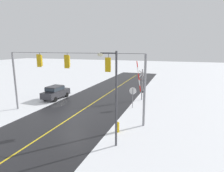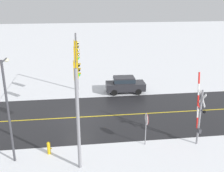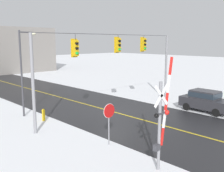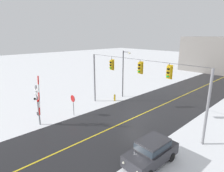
{
  "view_description": "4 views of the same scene",
  "coord_description": "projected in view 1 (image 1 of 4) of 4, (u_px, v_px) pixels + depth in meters",
  "views": [
    {
      "loc": [
        -9.53,
        15.69,
        6.73
      ],
      "look_at": [
        -3.62,
        -1.36,
        3.04
      ],
      "focal_mm": 30.55,
      "sensor_mm": 36.0,
      "label": 1
    },
    {
      "loc": [
        -20.89,
        -0.15,
        9.93
      ],
      "look_at": [
        -1.74,
        -2.64,
        3.3
      ],
      "focal_mm": 42.85,
      "sensor_mm": 36.0,
      "label": 2
    },
    {
      "loc": [
        -14.45,
        -14.62,
        5.69
      ],
      "look_at": [
        -2.68,
        -2.45,
        2.79
      ],
      "focal_mm": 42.02,
      "sensor_mm": 36.0,
      "label": 3
    },
    {
      "loc": [
        11.65,
        -14.42,
        8.51
      ],
      "look_at": [
        -2.72,
        -0.91,
        3.1
      ],
      "focal_mm": 29.79,
      "sensor_mm": 36.0,
      "label": 4
    }
  ],
  "objects": [
    {
      "name": "ground_plane",
      "position": [
        73.0,
        116.0,
        18.93
      ],
      "size": [
        160.0,
        160.0,
        0.0
      ],
      "primitive_type": "plane",
      "color": "white"
    },
    {
      "name": "road_asphalt",
      "position": [
        29.0,
        145.0,
        13.37
      ],
      "size": [
        9.0,
        80.0,
        0.01
      ],
      "primitive_type": "cube",
      "color": "black",
      "rests_on": "ground"
    },
    {
      "name": "lane_centre_line",
      "position": [
        29.0,
        145.0,
        13.37
      ],
      "size": [
        0.14,
        72.0,
        0.01
      ],
      "primitive_type": "cube",
      "color": "gold",
      "rests_on": "ground"
    },
    {
      "name": "signal_span",
      "position": [
        71.0,
        74.0,
        18.09
      ],
      "size": [
        14.2,
        0.47,
        6.22
      ],
      "color": "gray",
      "rests_on": "ground"
    },
    {
      "name": "stop_sign",
      "position": [
        133.0,
        93.0,
        21.23
      ],
      "size": [
        0.8,
        0.09,
        2.35
      ],
      "color": "gray",
      "rests_on": "ground"
    },
    {
      "name": "railroad_crossing",
      "position": [
        142.0,
        82.0,
        24.36
      ],
      "size": [
        1.3,
        0.31,
        5.02
      ],
      "color": "gray",
      "rests_on": "ground"
    },
    {
      "name": "parked_car_charcoal",
      "position": [
        56.0,
        92.0,
        25.1
      ],
      "size": [
        1.91,
        4.24,
        1.74
      ],
      "color": "#2D2D33",
      "rests_on": "ground"
    },
    {
      "name": "streetlamp_near",
      "position": [
        113.0,
        91.0,
        12.58
      ],
      "size": [
        1.39,
        0.28,
        6.5
      ],
      "color": "#38383D",
      "rests_on": "ground"
    },
    {
      "name": "fire_hydrant",
      "position": [
        118.0,
        127.0,
        15.29
      ],
      "size": [
        0.24,
        0.31,
        0.88
      ],
      "color": "gold",
      "rests_on": "ground"
    }
  ]
}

